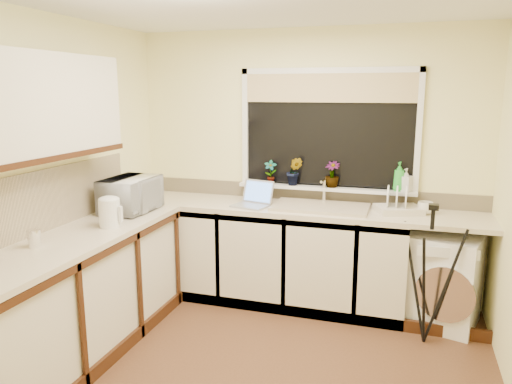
{
  "coord_description": "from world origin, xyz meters",
  "views": [
    {
      "loc": [
        0.9,
        -2.92,
        1.9
      ],
      "look_at": [
        -0.18,
        0.55,
        1.15
      ],
      "focal_mm": 34.45,
      "sensor_mm": 36.0,
      "label": 1
    }
  ],
  "objects_px": {
    "soap_bottle_clear": "(406,180)",
    "plant_a": "(270,172)",
    "laptop": "(254,199)",
    "dish_rack": "(398,210)",
    "microwave": "(131,195)",
    "tripod": "(428,275)",
    "cup_back": "(425,208)",
    "steel_jar": "(34,238)",
    "plant_b": "(294,171)",
    "kettle": "(110,213)",
    "plant_c": "(332,174)",
    "washing_machine": "(443,279)",
    "soap_bottle_green": "(399,177)"
  },
  "relations": [
    {
      "from": "plant_a",
      "to": "plant_c",
      "type": "bearing_deg",
      "value": 0.87
    },
    {
      "from": "dish_rack",
      "to": "plant_c",
      "type": "height_order",
      "value": "plant_c"
    },
    {
      "from": "washing_machine",
      "to": "soap_bottle_green",
      "type": "distance_m",
      "value": 0.92
    },
    {
      "from": "plant_c",
      "to": "cup_back",
      "type": "bearing_deg",
      "value": -11.0
    },
    {
      "from": "plant_c",
      "to": "tripod",
      "type": "bearing_deg",
      "value": -36.97
    },
    {
      "from": "laptop",
      "to": "dish_rack",
      "type": "bearing_deg",
      "value": 19.27
    },
    {
      "from": "dish_rack",
      "to": "soap_bottle_clear",
      "type": "relative_size",
      "value": 1.81
    },
    {
      "from": "plant_b",
      "to": "soap_bottle_green",
      "type": "relative_size",
      "value": 1.02
    },
    {
      "from": "tripod",
      "to": "washing_machine",
      "type": "bearing_deg",
      "value": 53.71
    },
    {
      "from": "kettle",
      "to": "plant_a",
      "type": "height_order",
      "value": "plant_a"
    },
    {
      "from": "plant_c",
      "to": "washing_machine",
      "type": "bearing_deg",
      "value": -14.22
    },
    {
      "from": "kettle",
      "to": "plant_b",
      "type": "bearing_deg",
      "value": 48.3
    },
    {
      "from": "tripod",
      "to": "cup_back",
      "type": "distance_m",
      "value": 0.63
    },
    {
      "from": "dish_rack",
      "to": "plant_a",
      "type": "xyz_separation_m",
      "value": [
        -1.16,
        0.17,
        0.23
      ]
    },
    {
      "from": "laptop",
      "to": "soap_bottle_clear",
      "type": "bearing_deg",
      "value": 26.86
    },
    {
      "from": "tripod",
      "to": "soap_bottle_clear",
      "type": "relative_size",
      "value": 5.47
    },
    {
      "from": "soap_bottle_green",
      "to": "cup_back",
      "type": "distance_m",
      "value": 0.36
    },
    {
      "from": "steel_jar",
      "to": "cup_back",
      "type": "distance_m",
      "value": 2.98
    },
    {
      "from": "dish_rack",
      "to": "tripod",
      "type": "height_order",
      "value": "tripod"
    },
    {
      "from": "tripod",
      "to": "cup_back",
      "type": "height_order",
      "value": "tripod"
    },
    {
      "from": "microwave",
      "to": "plant_b",
      "type": "bearing_deg",
      "value": -57.78
    },
    {
      "from": "washing_machine",
      "to": "laptop",
      "type": "distance_m",
      "value": 1.72
    },
    {
      "from": "kettle",
      "to": "plant_c",
      "type": "distance_m",
      "value": 1.95
    },
    {
      "from": "laptop",
      "to": "soap_bottle_clear",
      "type": "xyz_separation_m",
      "value": [
        1.28,
        0.29,
        0.19
      ]
    },
    {
      "from": "plant_a",
      "to": "soap_bottle_clear",
      "type": "relative_size",
      "value": 1.11
    },
    {
      "from": "laptop",
      "to": "soap_bottle_green",
      "type": "distance_m",
      "value": 1.28
    },
    {
      "from": "plant_a",
      "to": "plant_b",
      "type": "distance_m",
      "value": 0.23
    },
    {
      "from": "tripod",
      "to": "laptop",
      "type": "bearing_deg",
      "value": 150.16
    },
    {
      "from": "plant_c",
      "to": "cup_back",
      "type": "xyz_separation_m",
      "value": [
        0.8,
        -0.16,
        -0.22
      ]
    },
    {
      "from": "washing_machine",
      "to": "tripod",
      "type": "distance_m",
      "value": 0.44
    },
    {
      "from": "dish_rack",
      "to": "soap_bottle_clear",
      "type": "xyz_separation_m",
      "value": [
        0.04,
        0.18,
        0.22
      ]
    },
    {
      "from": "washing_machine",
      "to": "plant_b",
      "type": "height_order",
      "value": "plant_b"
    },
    {
      "from": "plant_b",
      "to": "cup_back",
      "type": "distance_m",
      "value": 1.18
    },
    {
      "from": "kettle",
      "to": "microwave",
      "type": "relative_size",
      "value": 0.4
    },
    {
      "from": "soap_bottle_clear",
      "to": "cup_back",
      "type": "distance_m",
      "value": 0.3
    },
    {
      "from": "dish_rack",
      "to": "soap_bottle_clear",
      "type": "height_order",
      "value": "soap_bottle_clear"
    },
    {
      "from": "steel_jar",
      "to": "plant_a",
      "type": "distance_m",
      "value": 2.14
    },
    {
      "from": "dish_rack",
      "to": "soap_bottle_green",
      "type": "distance_m",
      "value": 0.31
    },
    {
      "from": "soap_bottle_clear",
      "to": "plant_a",
      "type": "bearing_deg",
      "value": -179.62
    },
    {
      "from": "plant_b",
      "to": "soap_bottle_green",
      "type": "height_order",
      "value": "plant_b"
    },
    {
      "from": "tripod",
      "to": "plant_c",
      "type": "xyz_separation_m",
      "value": [
        -0.84,
        0.63,
        0.62
      ]
    },
    {
      "from": "dish_rack",
      "to": "steel_jar",
      "type": "xyz_separation_m",
      "value": [
        -2.25,
        -1.66,
        0.03
      ]
    },
    {
      "from": "tripod",
      "to": "cup_back",
      "type": "bearing_deg",
      "value": 77.74
    },
    {
      "from": "plant_b",
      "to": "dish_rack",
      "type": "bearing_deg",
      "value": -9.95
    },
    {
      "from": "plant_c",
      "to": "kettle",
      "type": "bearing_deg",
      "value": -139.0
    },
    {
      "from": "dish_rack",
      "to": "plant_b",
      "type": "distance_m",
      "value": 0.98
    },
    {
      "from": "microwave",
      "to": "plant_a",
      "type": "height_order",
      "value": "plant_a"
    },
    {
      "from": "steel_jar",
      "to": "plant_b",
      "type": "relative_size",
      "value": 0.45
    },
    {
      "from": "steel_jar",
      "to": "plant_b",
      "type": "distance_m",
      "value": 2.26
    },
    {
      "from": "steel_jar",
      "to": "microwave",
      "type": "distance_m",
      "value": 1.05
    }
  ]
}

